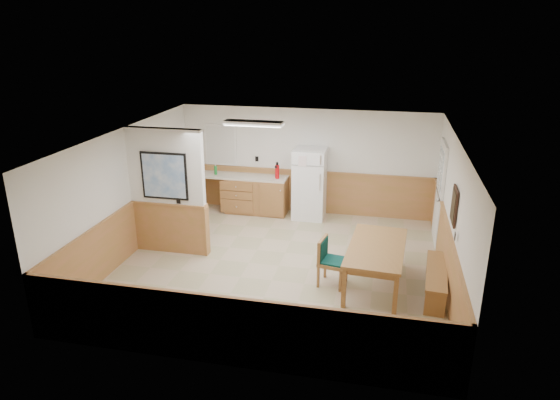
% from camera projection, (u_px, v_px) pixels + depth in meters
% --- Properties ---
extents(ground, '(6.00, 6.00, 0.00)m').
position_uv_depth(ground, '(279.00, 266.00, 9.43)').
color(ground, tan).
rests_on(ground, ground).
extents(ceiling, '(6.00, 6.00, 0.02)m').
position_uv_depth(ceiling, '(279.00, 136.00, 8.60)').
color(ceiling, white).
rests_on(ceiling, back_wall).
extents(back_wall, '(6.00, 0.02, 2.50)m').
position_uv_depth(back_wall, '(306.00, 161.00, 11.78)').
color(back_wall, white).
rests_on(back_wall, ground).
extents(right_wall, '(0.02, 6.00, 2.50)m').
position_uv_depth(right_wall, '(452.00, 217.00, 8.42)').
color(right_wall, white).
rests_on(right_wall, ground).
extents(left_wall, '(0.02, 6.00, 2.50)m').
position_uv_depth(left_wall, '(127.00, 193.00, 9.62)').
color(left_wall, white).
rests_on(left_wall, ground).
extents(wainscot_back, '(6.00, 0.04, 1.00)m').
position_uv_depth(wainscot_back, '(305.00, 192.00, 12.01)').
color(wainscot_back, '#B57048').
rests_on(wainscot_back, ground).
extents(wainscot_right, '(0.04, 6.00, 1.00)m').
position_uv_depth(wainscot_right, '(446.00, 257.00, 8.67)').
color(wainscot_right, '#B57048').
rests_on(wainscot_right, ground).
extents(wainscot_left, '(0.04, 6.00, 1.00)m').
position_uv_depth(wainscot_left, '(132.00, 228.00, 9.86)').
color(wainscot_left, '#B57048').
rests_on(wainscot_left, ground).
extents(partition_wall, '(1.50, 0.20, 2.50)m').
position_uv_depth(partition_wall, '(168.00, 193.00, 9.65)').
color(partition_wall, white).
rests_on(partition_wall, ground).
extents(kitchen_counter, '(2.20, 0.61, 1.00)m').
position_uv_depth(kitchen_counter, '(254.00, 194.00, 11.99)').
color(kitchen_counter, '#9D5C37').
rests_on(kitchen_counter, ground).
extents(exterior_door, '(0.07, 1.02, 2.15)m').
position_uv_depth(exterior_door, '(439.00, 192.00, 10.24)').
color(exterior_door, white).
rests_on(exterior_door, ground).
extents(kitchen_window, '(0.80, 0.04, 1.00)m').
position_uv_depth(kitchen_window, '(221.00, 145.00, 12.08)').
color(kitchen_window, white).
rests_on(kitchen_window, back_wall).
extents(wall_painting, '(0.04, 0.50, 0.60)m').
position_uv_depth(wall_painting, '(454.00, 206.00, 8.05)').
color(wall_painting, black).
rests_on(wall_painting, right_wall).
extents(fluorescent_fixture, '(1.20, 0.30, 0.09)m').
position_uv_depth(fluorescent_fixture, '(254.00, 123.00, 9.97)').
color(fluorescent_fixture, white).
rests_on(fluorescent_fixture, ceiling).
extents(refrigerator, '(0.73, 0.72, 1.65)m').
position_uv_depth(refrigerator, '(310.00, 184.00, 11.55)').
color(refrigerator, white).
rests_on(refrigerator, ground).
extents(dining_table, '(1.06, 1.91, 0.75)m').
position_uv_depth(dining_table, '(376.00, 251.00, 8.52)').
color(dining_table, '#A0743A').
rests_on(dining_table, ground).
extents(dining_bench, '(0.46, 1.55, 0.45)m').
position_uv_depth(dining_bench, '(436.00, 276.00, 8.35)').
color(dining_bench, '#A0743A').
rests_on(dining_bench, ground).
extents(dining_chair, '(0.69, 0.53, 0.85)m').
position_uv_depth(dining_chair, '(328.00, 258.00, 8.64)').
color(dining_chair, '#A0743A').
rests_on(dining_chair, ground).
extents(fire_extinguisher, '(0.13, 0.13, 0.39)m').
position_uv_depth(fire_extinguisher, '(277.00, 171.00, 11.62)').
color(fire_extinguisher, red).
rests_on(fire_extinguisher, kitchen_counter).
extents(soap_bottle, '(0.09, 0.09, 0.21)m').
position_uv_depth(soap_bottle, '(216.00, 170.00, 11.96)').
color(soap_bottle, '#17812F').
rests_on(soap_bottle, kitchen_counter).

